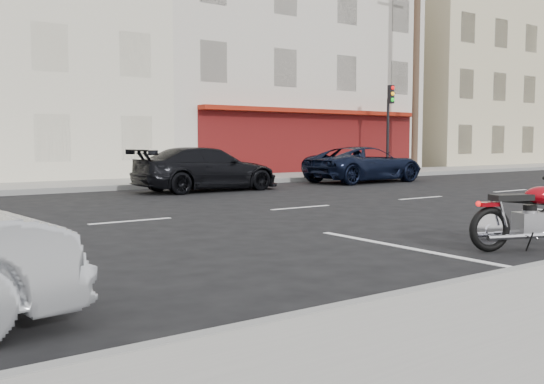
{
  "coord_description": "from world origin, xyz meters",
  "views": [
    {
      "loc": [
        -6.32,
        -10.58,
        1.47
      ],
      "look_at": [
        -1.67,
        -4.05,
        0.8
      ],
      "focal_mm": 40.0,
      "sensor_mm": 36.0,
      "label": 1
    }
  ],
  "objects_px": {
    "traffic_light": "(389,117)",
    "car_far": "(207,169)",
    "utility_pole": "(416,71)",
    "suv_far": "(365,164)",
    "fire_hydrant": "(361,164)"
  },
  "relations": [
    {
      "from": "traffic_light",
      "to": "car_far",
      "type": "relative_size",
      "value": 0.84
    },
    {
      "from": "traffic_light",
      "to": "car_far",
      "type": "bearing_deg",
      "value": -164.4
    },
    {
      "from": "utility_pole",
      "to": "suv_far",
      "type": "bearing_deg",
      "value": -153.18
    },
    {
      "from": "suv_far",
      "to": "car_far",
      "type": "distance_m",
      "value": 6.66
    },
    {
      "from": "traffic_light",
      "to": "car_far",
      "type": "distance_m",
      "value": 11.5
    },
    {
      "from": "fire_hydrant",
      "to": "suv_far",
      "type": "distance_m",
      "value": 4.13
    },
    {
      "from": "utility_pole",
      "to": "traffic_light",
      "type": "bearing_deg",
      "value": -172.39
    },
    {
      "from": "fire_hydrant",
      "to": "traffic_light",
      "type": "bearing_deg",
      "value": -6.36
    },
    {
      "from": "traffic_light",
      "to": "fire_hydrant",
      "type": "relative_size",
      "value": 5.28
    },
    {
      "from": "suv_far",
      "to": "car_far",
      "type": "height_order",
      "value": "car_far"
    },
    {
      "from": "utility_pole",
      "to": "fire_hydrant",
      "type": "distance_m",
      "value": 5.48
    },
    {
      "from": "utility_pole",
      "to": "suv_far",
      "type": "distance_m",
      "value": 8.12
    },
    {
      "from": "utility_pole",
      "to": "car_far",
      "type": "height_order",
      "value": "utility_pole"
    },
    {
      "from": "utility_pole",
      "to": "fire_hydrant",
      "type": "relative_size",
      "value": 12.5
    },
    {
      "from": "traffic_light",
      "to": "fire_hydrant",
      "type": "bearing_deg",
      "value": 173.64
    }
  ]
}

